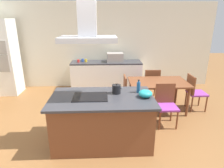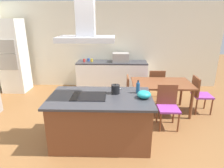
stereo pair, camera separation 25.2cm
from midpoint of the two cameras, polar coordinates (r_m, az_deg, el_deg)
ground at (r=5.13m, az=-0.38°, el=-6.64°), size 16.00×16.00×0.00m
wall_back at (r=6.44m, az=0.14°, el=11.16°), size 7.20×0.10×2.70m
kitchen_island at (r=3.59m, az=-1.24°, el=-10.36°), size 1.81×1.05×0.90m
cooktop at (r=3.41m, az=-4.72°, el=-3.62°), size 0.60×0.44×0.01m
tea_kettle at (r=3.51m, az=3.10°, el=-1.55°), size 0.21×0.16×0.19m
olive_oil_bottle at (r=3.57m, az=9.64°, el=-1.11°), size 0.07×0.07×0.24m
mixing_bowl at (r=3.38m, az=11.51°, el=-3.06°), size 0.24×0.24×0.13m
back_counter at (r=6.26m, az=1.10°, el=2.52°), size 2.21×0.62×0.90m
countertop_microwave at (r=6.13m, az=3.74°, el=7.80°), size 0.50×0.38×0.28m
coffee_mug_red at (r=6.18m, az=-7.03°, el=6.89°), size 0.08×0.08×0.09m
coffee_mug_blue at (r=6.27m, az=-5.78°, el=7.10°), size 0.08×0.08×0.09m
coffee_mug_yellow at (r=6.20m, az=-4.82°, el=7.00°), size 0.08×0.08×0.09m
wall_oven_stack at (r=6.64m, az=-26.15°, el=7.31°), size 0.70×0.66×2.20m
dining_table at (r=4.82m, az=15.82°, el=-0.55°), size 1.40×0.90×0.75m
chair_facing_back_wall at (r=5.48m, az=14.07°, el=0.18°), size 0.42×0.42×0.89m
chair_at_left_end at (r=4.73m, az=4.83°, el=-2.28°), size 0.42×0.42×0.89m
chair_at_right_end at (r=5.17m, az=25.55°, el=-2.27°), size 0.42×0.42×0.89m
chair_facing_island at (r=4.28m, az=17.70°, el=-5.50°), size 0.42×0.42×0.89m
range_hood at (r=3.16m, az=-5.32°, el=16.88°), size 0.90×0.55×0.78m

